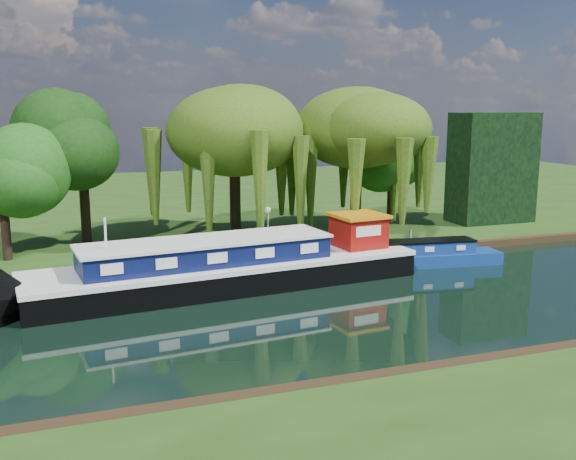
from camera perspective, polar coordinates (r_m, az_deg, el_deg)
name	(u,v)px	position (r m, az deg, el deg)	size (l,w,h in m)	color
ground	(329,307)	(29.08, 3.65, -6.86)	(120.00, 120.00, 0.00)	black
far_bank	(186,200)	(61.04, -9.03, 2.63)	(120.00, 52.00, 0.45)	#203D10
dutch_barge	(231,267)	(32.09, -5.09, -3.27)	(19.93, 6.44, 4.13)	black
narrowboat	(408,256)	(36.81, 10.66, -2.32)	(10.94, 3.21, 1.57)	navy
willow_left	(234,133)	(41.23, -4.81, 8.60)	(7.79, 7.79, 9.33)	black
willow_right	(357,139)	(40.76, 6.15, 8.02)	(7.21, 7.21, 8.78)	black
tree_far_left	(1,171)	(38.40, -24.18, 4.81)	(4.50, 4.50, 7.25)	black
tree_far_mid	(81,147)	(41.44, -17.88, 7.00)	(5.29, 5.29, 8.66)	black
tree_far_right	(392,155)	(46.96, 9.22, 6.62)	(4.45, 4.45, 7.28)	black
conifer_hedge	(492,168)	(49.73, 17.68, 5.30)	(6.00, 3.00, 8.00)	black
lamppost	(268,217)	(38.26, -1.82, 1.21)	(0.36, 0.36, 2.56)	silver
mooring_posts	(262,249)	(36.28, -2.29, -1.70)	(19.16, 0.16, 1.00)	silver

